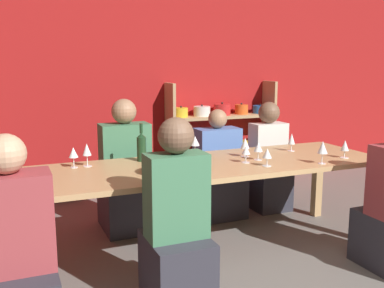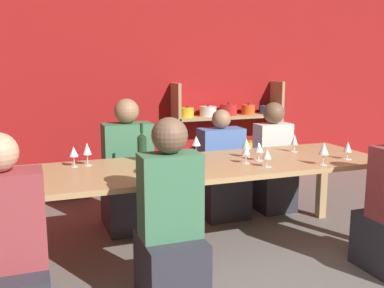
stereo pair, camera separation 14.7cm
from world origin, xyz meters
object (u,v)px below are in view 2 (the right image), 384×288
at_px(wine_glass_white_e, 294,140).
at_px(wine_glass_white_b, 74,152).
at_px(wine_glass_empty_c, 324,149).
at_px(wine_glass_empty_b, 87,149).
at_px(dining_table, 196,173).
at_px(person_near_b, 7,273).
at_px(wine_glass_white_d, 348,147).
at_px(person_near_a, 171,240).
at_px(person_far_b, 221,178).
at_px(person_far_a, 128,182).
at_px(mixing_bowl, 164,166).
at_px(shelf_unit, 230,147).
at_px(wine_glass_white_a, 267,155).
at_px(wine_glass_red_a, 246,144).
at_px(wine_bottle_green, 142,146).
at_px(wine_glass_empty_a, 196,141).
at_px(wine_glass_white_c, 246,151).
at_px(person_far_c, 272,170).
at_px(wine_glass_red_c, 259,148).

bearing_deg(wine_glass_white_e, wine_glass_white_b, 177.23).
bearing_deg(wine_glass_empty_c, wine_glass_empty_b, 160.15).
distance_m(wine_glass_empty_b, wine_glass_empty_c, 1.88).
relative_size(dining_table, person_near_b, 2.62).
bearing_deg(wine_glass_empty_b, wine_glass_white_d, -14.21).
relative_size(person_near_a, person_far_b, 1.13).
bearing_deg(person_near_a, person_far_a, 87.53).
xyz_separation_m(dining_table, wine_glass_empty_c, (0.94, -0.36, 0.20)).
xyz_separation_m(mixing_bowl, wine_glass_empty_c, (1.28, -0.15, 0.07)).
xyz_separation_m(shelf_unit, wine_glass_white_a, (-0.62, -2.00, 0.33)).
distance_m(wine_glass_red_a, person_far_b, 0.86).
xyz_separation_m(wine_glass_white_a, wine_glass_white_e, (0.53, 0.44, 0.01)).
distance_m(shelf_unit, person_near_a, 2.92).
distance_m(wine_bottle_green, wine_glass_empty_b, 0.45).
bearing_deg(wine_glass_empty_b, person_far_b, 21.56).
bearing_deg(dining_table, person_near_b, -150.05).
bearing_deg(wine_glass_empty_a, shelf_unit, 55.14).
xyz_separation_m(wine_glass_empty_c, person_far_a, (-1.33, 1.16, -0.44)).
height_order(wine_bottle_green, wine_glass_empty_b, wine_bottle_green).
relative_size(wine_glass_white_a, wine_glass_empty_a, 0.79).
xyz_separation_m(dining_table, wine_glass_red_a, (0.50, 0.11, 0.18)).
bearing_deg(wine_glass_white_d, wine_glass_white_c, 169.60).
height_order(mixing_bowl, person_near_a, person_near_a).
bearing_deg(person_far_c, wine_glass_empty_b, 15.02).
bearing_deg(wine_bottle_green, person_far_c, 18.43).
distance_m(wine_glass_white_c, person_near_a, 1.13).
relative_size(wine_glass_empty_a, person_far_a, 0.14).
bearing_deg(person_near_a, mixing_bowl, 77.07).
distance_m(mixing_bowl, person_near_a, 0.64).
xyz_separation_m(mixing_bowl, wine_glass_white_d, (1.60, -0.04, 0.04)).
distance_m(wine_glass_white_a, wine_glass_white_b, 1.51).
distance_m(mixing_bowl, person_far_a, 1.08).
distance_m(wine_glass_red_c, wine_glass_empty_c, 0.52).
distance_m(wine_glass_empty_a, person_far_a, 0.83).
relative_size(dining_table, person_far_b, 2.89).
xyz_separation_m(wine_glass_empty_b, wine_glass_white_e, (1.84, -0.10, -0.02)).
bearing_deg(wine_bottle_green, wine_glass_white_c, -26.89).
bearing_deg(person_far_b, wine_glass_empty_c, 106.74).
relative_size(wine_bottle_green, wine_glass_white_b, 1.95).
relative_size(shelf_unit, wine_glass_empty_c, 7.56).
relative_size(wine_glass_white_b, person_near_a, 0.13).
bearing_deg(person_near_b, shelf_unit, 45.34).
distance_m(wine_glass_white_a, wine_glass_red_a, 0.38).
height_order(wine_bottle_green, wine_glass_white_e, wine_bottle_green).
xyz_separation_m(wine_glass_red_c, wine_glass_empty_c, (0.40, -0.32, 0.03)).
distance_m(wine_glass_white_b, wine_glass_red_c, 1.50).
distance_m(wine_glass_white_a, wine_glass_white_d, 0.78).
bearing_deg(wine_glass_white_c, wine_glass_white_a, -60.93).
height_order(wine_glass_white_c, wine_glass_empty_a, wine_glass_empty_a).
relative_size(wine_bottle_green, wine_glass_white_e, 1.91).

